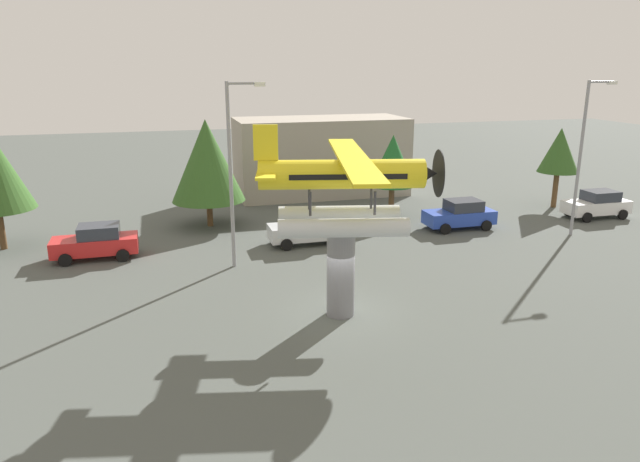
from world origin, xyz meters
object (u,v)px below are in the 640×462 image
(streetlight_secondary, at_px, (584,148))
(tree_east, at_px, (207,161))
(display_pedestal, at_px, (341,273))
(floatplane_monument, at_px, (345,187))
(car_far_blue, at_px, (460,214))
(car_mid_silver, at_px, (308,228))
(tree_center_back, at_px, (393,161))
(car_near_red, at_px, (96,242))
(streetlight_primary, at_px, (234,164))
(storefront_building, at_px, (321,156))
(car_distant_white, at_px, (597,204))
(tree_far_east, at_px, (560,151))

(streetlight_secondary, distance_m, tree_east, 21.71)
(display_pedestal, xyz_separation_m, floatplane_monument, (0.13, -0.03, 3.43))
(car_far_blue, bearing_deg, tree_east, -18.02)
(car_mid_silver, bearing_deg, car_far_blue, -176.80)
(car_far_blue, bearing_deg, tree_center_back, -51.72)
(floatplane_monument, relative_size, streetlight_secondary, 1.19)
(car_far_blue, xyz_separation_m, streetlight_secondary, (5.81, -2.95, 4.15))
(car_near_red, bearing_deg, streetlight_primary, 155.27)
(car_mid_silver, bearing_deg, streetlight_secondary, 171.12)
(car_near_red, relative_size, storefront_building, 0.33)
(car_far_blue, xyz_separation_m, tree_east, (-14.48, 4.71, 3.16))
(floatplane_monument, height_order, car_distant_white, floatplane_monument)
(car_far_blue, height_order, streetlight_secondary, streetlight_secondary)
(car_near_red, height_order, car_distant_white, same)
(streetlight_secondary, bearing_deg, car_far_blue, 153.10)
(storefront_building, bearing_deg, car_far_blue, -65.61)
(display_pedestal, distance_m, streetlight_secondary, 18.36)
(floatplane_monument, relative_size, car_mid_silver, 2.47)
(car_near_red, distance_m, car_distant_white, 30.50)
(floatplane_monument, relative_size, tree_center_back, 1.95)
(display_pedestal, relative_size, floatplane_monument, 0.34)
(display_pedestal, xyz_separation_m, tree_center_back, (7.84, 13.83, 1.92))
(streetlight_secondary, bearing_deg, floatplane_monument, -156.39)
(car_distant_white, distance_m, tree_far_east, 4.49)
(storefront_building, distance_m, tree_center_back, 8.57)
(car_far_blue, distance_m, storefront_building, 13.20)
(floatplane_monument, xyz_separation_m, car_mid_silver, (1.03, 9.61, -4.30))
(car_distant_white, xyz_separation_m, storefront_building, (-15.22, 11.88, 1.98))
(display_pedestal, xyz_separation_m, car_distant_white, (20.60, 10.12, -0.87))
(car_distant_white, relative_size, tree_far_east, 0.77)
(floatplane_monument, relative_size, car_far_blue, 2.47)
(car_mid_silver, xyz_separation_m, storefront_building, (4.23, 12.42, 1.98))
(car_mid_silver, height_order, car_distant_white, same)
(car_far_blue, bearing_deg, car_distant_white, -179.99)
(streetlight_primary, bearing_deg, car_near_red, 155.27)
(tree_east, bearing_deg, storefront_building, 38.29)
(display_pedestal, height_order, car_near_red, display_pedestal)
(car_far_blue, distance_m, tree_far_east, 10.04)
(tree_far_east, bearing_deg, car_distant_white, -75.75)
(car_near_red, bearing_deg, car_mid_silver, 177.60)
(streetlight_primary, distance_m, storefront_building, 17.46)
(streetlight_primary, distance_m, tree_far_east, 23.81)
(floatplane_monument, distance_m, tree_center_back, 15.93)
(car_mid_silver, bearing_deg, car_near_red, -2.40)
(display_pedestal, distance_m, tree_center_back, 16.02)
(streetlight_secondary, relative_size, tree_center_back, 1.65)
(car_mid_silver, bearing_deg, display_pedestal, 83.12)
(car_distant_white, xyz_separation_m, streetlight_secondary, (-4.02, -2.95, 4.15))
(car_distant_white, height_order, streetlight_primary, streetlight_primary)
(streetlight_secondary, bearing_deg, tree_east, 159.32)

